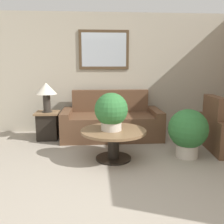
{
  "coord_description": "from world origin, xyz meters",
  "views": [
    {
      "loc": [
        -0.08,
        -2.23,
        1.48
      ],
      "look_at": [
        0.24,
        2.25,
        0.63
      ],
      "focal_mm": 40.0,
      "sensor_mm": 36.0,
      "label": 1
    }
  ],
  "objects_px": {
    "side_table": "(48,125)",
    "coffee_table": "(113,138)",
    "table_lamp": "(46,91)",
    "potted_plant_on_table": "(111,111)",
    "couch_main": "(111,123)",
    "potted_plant_floor": "(188,131)"
  },
  "relations": [
    {
      "from": "potted_plant_floor",
      "to": "side_table",
      "type": "bearing_deg",
      "value": 154.11
    },
    {
      "from": "couch_main",
      "to": "potted_plant_floor",
      "type": "height_order",
      "value": "couch_main"
    },
    {
      "from": "coffee_table",
      "to": "table_lamp",
      "type": "distance_m",
      "value": 1.84
    },
    {
      "from": "couch_main",
      "to": "coffee_table",
      "type": "bearing_deg",
      "value": -92.39
    },
    {
      "from": "side_table",
      "to": "potted_plant_on_table",
      "type": "bearing_deg",
      "value": -45.46
    },
    {
      "from": "couch_main",
      "to": "coffee_table",
      "type": "xyz_separation_m",
      "value": [
        -0.05,
        -1.26,
        0.04
      ]
    },
    {
      "from": "potted_plant_on_table",
      "to": "potted_plant_floor",
      "type": "bearing_deg",
      "value": 1.64
    },
    {
      "from": "table_lamp",
      "to": "potted_plant_floor",
      "type": "height_order",
      "value": "table_lamp"
    },
    {
      "from": "side_table",
      "to": "potted_plant_floor",
      "type": "xyz_separation_m",
      "value": [
        2.45,
        -1.19,
        0.15
      ]
    },
    {
      "from": "potted_plant_on_table",
      "to": "couch_main",
      "type": "bearing_deg",
      "value": 86.0
    },
    {
      "from": "potted_plant_floor",
      "to": "coffee_table",
      "type": "bearing_deg",
      "value": -179.04
    },
    {
      "from": "table_lamp",
      "to": "potted_plant_on_table",
      "type": "distance_m",
      "value": 1.73
    },
    {
      "from": "couch_main",
      "to": "coffee_table",
      "type": "distance_m",
      "value": 1.26
    },
    {
      "from": "table_lamp",
      "to": "potted_plant_on_table",
      "type": "bearing_deg",
      "value": -45.46
    },
    {
      "from": "side_table",
      "to": "coffee_table",
      "type": "bearing_deg",
      "value": -44.24
    },
    {
      "from": "side_table",
      "to": "potted_plant_floor",
      "type": "height_order",
      "value": "potted_plant_floor"
    },
    {
      "from": "coffee_table",
      "to": "side_table",
      "type": "height_order",
      "value": "side_table"
    },
    {
      "from": "potted_plant_on_table",
      "to": "potted_plant_floor",
      "type": "distance_m",
      "value": 1.29
    },
    {
      "from": "couch_main",
      "to": "table_lamp",
      "type": "height_order",
      "value": "table_lamp"
    },
    {
      "from": "potted_plant_on_table",
      "to": "coffee_table",
      "type": "bearing_deg",
      "value": 22.84
    },
    {
      "from": "couch_main",
      "to": "table_lamp",
      "type": "relative_size",
      "value": 3.41
    },
    {
      "from": "couch_main",
      "to": "coffee_table",
      "type": "relative_size",
      "value": 1.95
    }
  ]
}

